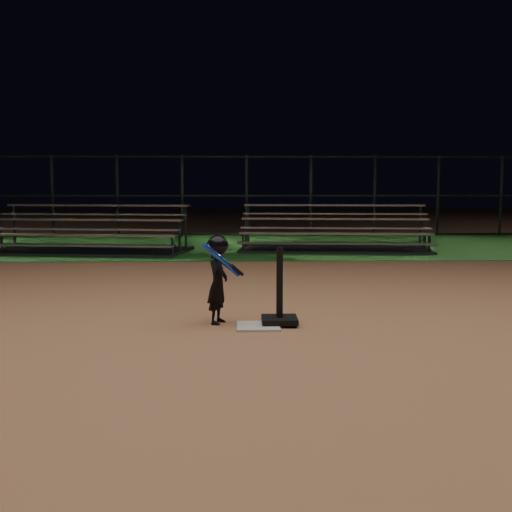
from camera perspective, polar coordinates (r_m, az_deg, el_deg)
The scene contains 8 objects.
ground at distance 6.60m, azimuth 0.21°, elevation -6.55°, with size 80.00×80.00×0.00m, color #B37551.
grass_strip at distance 16.50m, azimuth -0.76°, elevation 1.11°, with size 60.00×8.00×0.01m, color #1A4D19.
home_plate at distance 6.60m, azimuth 0.21°, elevation -6.45°, with size 0.45×0.45×0.02m, color beige.
batting_tee at distance 6.69m, azimuth 2.17°, elevation -4.85°, with size 0.38×0.38×0.81m.
child_batter at distance 6.71m, azimuth -3.52°, elevation -1.89°, with size 0.44×0.54×0.96m.
bleacher_left at distance 14.79m, azimuth -15.11°, elevation 1.17°, with size 4.72×2.81×1.09m.
bleacher_right at distance 14.92m, azimuth 7.17°, elevation 1.37°, with size 4.62×2.62×1.08m.
backstop_fence at distance 19.44m, azimuth -0.86°, elevation 5.54°, with size 20.08×0.08×2.50m.
Camera 1 is at (-0.18, -6.43, 1.45)m, focal length 43.68 mm.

